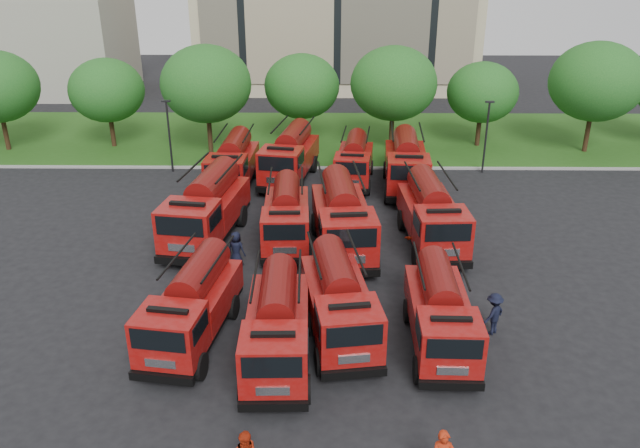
{
  "coord_description": "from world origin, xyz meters",
  "views": [
    {
      "loc": [
        0.96,
        -24.8,
        14.59
      ],
      "look_at": [
        0.64,
        4.0,
        1.8
      ],
      "focal_mm": 35.0,
      "sensor_mm": 36.0,
      "label": 1
    }
  ],
  "objects_px": {
    "fire_truck_2": "(339,301)",
    "fire_truck_9": "(290,156)",
    "fire_truck_5": "(286,216)",
    "fire_truck_3": "(440,312)",
    "fire_truck_7": "(432,214)",
    "fire_truck_8": "(233,163)",
    "fire_truck_0": "(192,305)",
    "fire_truck_6": "(342,218)",
    "fire_truck_10": "(354,161)",
    "firefighter_2": "(477,362)",
    "fire_truck_11": "(406,163)",
    "fire_truck_1": "(277,325)",
    "fire_truck_4": "(207,208)",
    "firefighter_5": "(417,255)",
    "firefighter_3": "(491,333)",
    "firefighter_4": "(237,266)"
  },
  "relations": [
    {
      "from": "fire_truck_10",
      "to": "fire_truck_9",
      "type": "bearing_deg",
      "value": -177.59
    },
    {
      "from": "fire_truck_4",
      "to": "firefighter_5",
      "type": "height_order",
      "value": "fire_truck_4"
    },
    {
      "from": "fire_truck_5",
      "to": "fire_truck_10",
      "type": "xyz_separation_m",
      "value": [
        3.99,
        9.59,
        -0.07
      ]
    },
    {
      "from": "fire_truck_5",
      "to": "fire_truck_11",
      "type": "xyz_separation_m",
      "value": [
        7.33,
        8.36,
        0.18
      ]
    },
    {
      "from": "fire_truck_9",
      "to": "firefighter_5",
      "type": "relative_size",
      "value": 5.05
    },
    {
      "from": "fire_truck_11",
      "to": "firefighter_2",
      "type": "distance_m",
      "value": 19.04
    },
    {
      "from": "fire_truck_1",
      "to": "fire_truck_7",
      "type": "relative_size",
      "value": 0.9
    },
    {
      "from": "firefighter_2",
      "to": "firefighter_3",
      "type": "distance_m",
      "value": 2.26
    },
    {
      "from": "fire_truck_5",
      "to": "fire_truck_6",
      "type": "bearing_deg",
      "value": -17.54
    },
    {
      "from": "fire_truck_6",
      "to": "fire_truck_9",
      "type": "height_order",
      "value": "fire_truck_6"
    },
    {
      "from": "fire_truck_10",
      "to": "firefighter_2",
      "type": "relative_size",
      "value": 3.82
    },
    {
      "from": "fire_truck_6",
      "to": "fire_truck_2",
      "type": "bearing_deg",
      "value": -97.27
    },
    {
      "from": "fire_truck_8",
      "to": "firefighter_5",
      "type": "distance_m",
      "value": 14.87
    },
    {
      "from": "fire_truck_11",
      "to": "firefighter_4",
      "type": "bearing_deg",
      "value": -126.85
    },
    {
      "from": "fire_truck_0",
      "to": "fire_truck_9",
      "type": "relative_size",
      "value": 0.89
    },
    {
      "from": "fire_truck_1",
      "to": "fire_truck_4",
      "type": "relative_size",
      "value": 0.82
    },
    {
      "from": "fire_truck_8",
      "to": "fire_truck_0",
      "type": "bearing_deg",
      "value": -85.16
    },
    {
      "from": "fire_truck_3",
      "to": "fire_truck_5",
      "type": "bearing_deg",
      "value": 126.57
    },
    {
      "from": "fire_truck_4",
      "to": "fire_truck_11",
      "type": "xyz_separation_m",
      "value": [
        11.6,
        8.01,
        -0.09
      ]
    },
    {
      "from": "fire_truck_6",
      "to": "firefighter_5",
      "type": "relative_size",
      "value": 5.09
    },
    {
      "from": "fire_truck_7",
      "to": "fire_truck_3",
      "type": "bearing_deg",
      "value": -99.51
    },
    {
      "from": "fire_truck_3",
      "to": "fire_truck_7",
      "type": "height_order",
      "value": "fire_truck_7"
    },
    {
      "from": "fire_truck_0",
      "to": "firefighter_2",
      "type": "relative_size",
      "value": 4.02
    },
    {
      "from": "fire_truck_0",
      "to": "fire_truck_1",
      "type": "distance_m",
      "value": 3.78
    },
    {
      "from": "fire_truck_5",
      "to": "fire_truck_2",
      "type": "bearing_deg",
      "value": -75.23
    },
    {
      "from": "fire_truck_8",
      "to": "fire_truck_3",
      "type": "bearing_deg",
      "value": -57.11
    },
    {
      "from": "fire_truck_2",
      "to": "fire_truck_9",
      "type": "relative_size",
      "value": 0.9
    },
    {
      "from": "fire_truck_1",
      "to": "fire_truck_7",
      "type": "bearing_deg",
      "value": 53.13
    },
    {
      "from": "fire_truck_5",
      "to": "fire_truck_11",
      "type": "bearing_deg",
      "value": 46.58
    },
    {
      "from": "fire_truck_10",
      "to": "firefighter_3",
      "type": "distance_m",
      "value": 18.9
    },
    {
      "from": "fire_truck_2",
      "to": "fire_truck_7",
      "type": "distance_m",
      "value": 10.0
    },
    {
      "from": "fire_truck_4",
      "to": "firefighter_2",
      "type": "relative_size",
      "value": 4.7
    },
    {
      "from": "fire_truck_8",
      "to": "firefighter_2",
      "type": "xyz_separation_m",
      "value": [
        11.97,
        -19.11,
        -1.67
      ]
    },
    {
      "from": "fire_truck_1",
      "to": "firefighter_3",
      "type": "relative_size",
      "value": 3.72
    },
    {
      "from": "fire_truck_9",
      "to": "fire_truck_10",
      "type": "relative_size",
      "value": 1.18
    },
    {
      "from": "fire_truck_3",
      "to": "firefighter_5",
      "type": "relative_size",
      "value": 4.2
    },
    {
      "from": "fire_truck_5",
      "to": "firefighter_3",
      "type": "height_order",
      "value": "fire_truck_5"
    },
    {
      "from": "fire_truck_6",
      "to": "fire_truck_10",
      "type": "relative_size",
      "value": 1.19
    },
    {
      "from": "fire_truck_8",
      "to": "fire_truck_9",
      "type": "xyz_separation_m",
      "value": [
        3.66,
        1.35,
        0.09
      ]
    },
    {
      "from": "fire_truck_0",
      "to": "firefighter_4",
      "type": "xyz_separation_m",
      "value": [
        0.89,
        6.27,
        -1.57
      ]
    },
    {
      "from": "fire_truck_1",
      "to": "firefighter_4",
      "type": "xyz_separation_m",
      "value": [
        -2.61,
        7.7,
        -1.56
      ]
    },
    {
      "from": "fire_truck_6",
      "to": "fire_truck_10",
      "type": "bearing_deg",
      "value": 79.32
    },
    {
      "from": "fire_truck_4",
      "to": "fire_truck_5",
      "type": "bearing_deg",
      "value": 3.78
    },
    {
      "from": "fire_truck_3",
      "to": "firefighter_3",
      "type": "bearing_deg",
      "value": 21.06
    },
    {
      "from": "fire_truck_11",
      "to": "fire_truck_1",
      "type": "bearing_deg",
      "value": -106.45
    },
    {
      "from": "fire_truck_1",
      "to": "fire_truck_3",
      "type": "bearing_deg",
      "value": 8.14
    },
    {
      "from": "fire_truck_9",
      "to": "firefighter_3",
      "type": "relative_size",
      "value": 4.34
    },
    {
      "from": "fire_truck_5",
      "to": "fire_truck_11",
      "type": "distance_m",
      "value": 11.12
    },
    {
      "from": "fire_truck_2",
      "to": "fire_truck_5",
      "type": "height_order",
      "value": "fire_truck_2"
    },
    {
      "from": "fire_truck_0",
      "to": "firefighter_2",
      "type": "distance_m",
      "value": 11.38
    }
  ]
}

